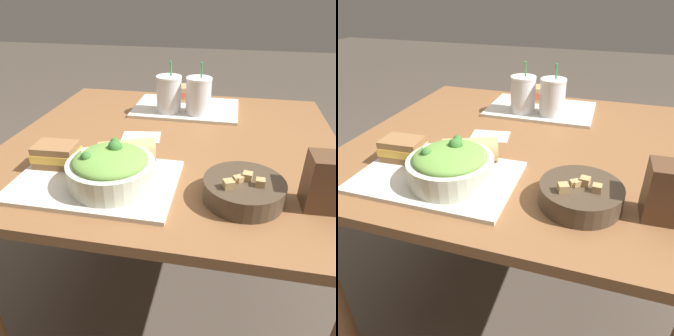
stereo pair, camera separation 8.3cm
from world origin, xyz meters
TOP-DOWN VIEW (x-y plane):
  - ground_plane at (0.00, 0.00)m, footprint 12.00×12.00m
  - dining_table at (0.00, 0.00)m, footprint 1.12×1.06m
  - tray_near at (-0.15, -0.31)m, footprint 0.43×0.29m
  - tray_far at (-0.00, 0.32)m, footprint 0.43×0.29m
  - salad_bowl at (-0.10, -0.32)m, footprint 0.23×0.23m
  - soup_bowl at (0.23, -0.31)m, footprint 0.20×0.20m
  - sandwich_near at (-0.29, -0.25)m, footprint 0.13×0.09m
  - baguette_near at (-0.10, -0.20)m, footprint 0.17×0.13m
  - sandwich_far at (-0.03, 0.41)m, footprint 0.14×0.12m
  - drink_cup_dark at (-0.06, 0.25)m, footprint 0.10×0.10m
  - drink_cup_red at (0.06, 0.25)m, footprint 0.10×0.10m
  - chip_bag at (0.43, -0.30)m, footprint 0.12×0.08m
  - napkin_folded at (-0.11, 0.00)m, footprint 0.15×0.11m

SIDE VIEW (x-z plane):
  - ground_plane at x=0.00m, z-range 0.00..0.00m
  - dining_table at x=0.00m, z-range 0.27..0.99m
  - napkin_folded at x=-0.11m, z-range 0.72..0.73m
  - tray_near at x=-0.15m, z-range 0.72..0.74m
  - tray_far at x=0.00m, z-range 0.72..0.74m
  - soup_bowl at x=0.23m, z-range 0.72..0.79m
  - sandwich_near at x=-0.29m, z-range 0.74..0.80m
  - sandwich_far at x=-0.03m, z-range 0.74..0.80m
  - baguette_near at x=-0.10m, z-range 0.74..0.81m
  - salad_bowl at x=-0.10m, z-range 0.73..0.84m
  - chip_bag at x=0.43m, z-range 0.72..0.86m
  - drink_cup_red at x=0.06m, z-range 0.70..0.90m
  - drink_cup_dark at x=-0.06m, z-range 0.70..0.90m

